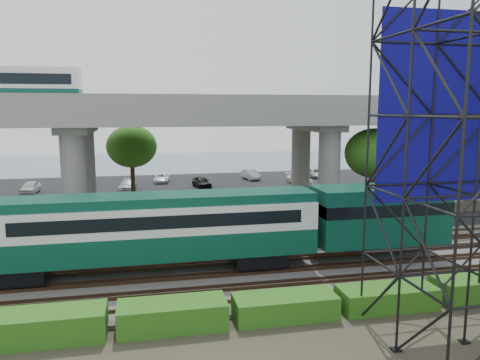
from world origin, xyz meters
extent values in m
plane|color=#474233|center=(0.00, 0.00, 0.00)|extent=(140.00, 140.00, 0.00)
cube|color=slate|center=(0.00, 2.00, 0.10)|extent=(90.00, 12.00, 0.20)
cube|color=black|center=(0.00, 10.50, 0.04)|extent=(90.00, 5.00, 0.08)
cube|color=black|center=(0.00, 34.00, 0.04)|extent=(90.00, 18.00, 0.08)
cube|color=#475B75|center=(0.00, 56.00, 0.01)|extent=(140.00, 40.00, 0.03)
cube|color=#472D1E|center=(0.00, -2.72, 0.28)|extent=(90.00, 0.08, 0.16)
cube|color=#472D1E|center=(0.00, -1.28, 0.28)|extent=(90.00, 0.08, 0.16)
cube|color=#472D1E|center=(0.00, -0.72, 0.28)|extent=(90.00, 0.08, 0.16)
cube|color=#472D1E|center=(0.00, 0.72, 0.28)|extent=(90.00, 0.08, 0.16)
cube|color=#472D1E|center=(0.00, 1.28, 0.28)|extent=(90.00, 0.08, 0.16)
cube|color=#472D1E|center=(0.00, 2.72, 0.28)|extent=(90.00, 0.08, 0.16)
cube|color=#472D1E|center=(0.00, 3.28, 0.28)|extent=(90.00, 0.08, 0.16)
cube|color=#472D1E|center=(0.00, 4.72, 0.28)|extent=(90.00, 0.08, 0.16)
cube|color=#472D1E|center=(0.00, 5.28, 0.28)|extent=(90.00, 0.08, 0.16)
cube|color=#472D1E|center=(0.00, 6.72, 0.28)|extent=(90.00, 0.08, 0.16)
cube|color=black|center=(-11.62, 2.00, 0.81)|extent=(3.00, 2.20, 0.90)
cube|color=black|center=(1.38, 2.00, 0.81)|extent=(3.00, 2.20, 0.90)
cube|color=#09402F|center=(-5.12, 2.00, 1.96)|extent=(19.00, 3.00, 1.40)
cube|color=silver|center=(-5.12, 2.00, 3.41)|extent=(19.00, 3.00, 1.50)
cube|color=#09402F|center=(-5.12, 2.00, 4.41)|extent=(19.00, 2.60, 0.50)
cube|color=black|center=(-4.12, 2.00, 3.46)|extent=(15.00, 3.06, 0.70)
cube|color=#09402F|center=(8.88, 2.00, 2.96)|extent=(8.00, 3.00, 3.40)
cube|color=#9E9B93|center=(0.00, 16.00, 8.60)|extent=(80.00, 12.00, 1.20)
cube|color=#9E9B93|center=(0.00, 10.25, 9.75)|extent=(80.00, 0.50, 1.10)
cube|color=#9E9B93|center=(0.00, 21.75, 9.75)|extent=(80.00, 0.50, 1.10)
cylinder|color=#9E9B93|center=(-10.00, 12.50, 4.00)|extent=(1.80, 1.80, 8.00)
cylinder|color=#9E9B93|center=(-10.00, 19.50, 4.00)|extent=(1.80, 1.80, 8.00)
cube|color=#9E9B93|center=(-10.00, 16.00, 7.70)|extent=(2.40, 9.00, 0.60)
cylinder|color=#9E9B93|center=(10.00, 12.50, 4.00)|extent=(1.80, 1.80, 8.00)
cylinder|color=#9E9B93|center=(10.00, 19.50, 4.00)|extent=(1.80, 1.80, 8.00)
cube|color=#9E9B93|center=(10.00, 16.00, 7.70)|extent=(2.40, 9.00, 0.60)
cylinder|color=#9E9B93|center=(28.00, 19.50, 4.00)|extent=(1.80, 1.80, 8.00)
cube|color=black|center=(-15.61, 16.00, 9.55)|extent=(12.00, 2.50, 0.70)
cube|color=#0F0B81|center=(8.84, -4.95, 9.30)|extent=(8.10, 0.08, 8.25)
cube|color=#285B14|center=(-9.00, -4.30, 0.60)|extent=(4.60, 1.80, 1.20)
cube|color=#285B14|center=(-4.00, -4.30, 0.58)|extent=(4.60, 1.80, 1.15)
cube|color=#285B14|center=(1.00, -4.30, 0.52)|extent=(4.60, 1.80, 1.03)
cube|color=#285B14|center=(6.00, -4.30, 0.51)|extent=(4.60, 1.80, 1.01)
cube|color=#285B14|center=(11.00, -4.30, 0.56)|extent=(4.60, 1.80, 1.12)
cylinder|color=#382314|center=(14.00, 12.50, 2.40)|extent=(0.44, 0.44, 4.80)
ellipsoid|color=#285B14|center=(14.00, 12.50, 5.60)|extent=(4.94, 4.94, 4.18)
cylinder|color=#382314|center=(-6.00, 24.00, 2.40)|extent=(0.44, 0.44, 4.80)
ellipsoid|color=#285B14|center=(-6.00, 24.00, 5.60)|extent=(4.94, 4.94, 4.18)
imported|color=silver|center=(-17.15, 31.00, 0.73)|extent=(1.83, 3.93, 1.30)
imported|color=#999CA0|center=(-12.39, 36.00, 0.73)|extent=(1.40, 3.94, 1.30)
imported|color=#B8BAC0|center=(-6.73, 31.00, 0.66)|extent=(2.19, 4.21, 1.17)
imported|color=white|center=(-2.65, 36.00, 0.62)|extent=(2.24, 4.08, 1.08)
imported|color=black|center=(1.79, 31.00, 0.72)|extent=(2.20, 4.00, 1.29)
imported|color=#9A9BA1|center=(8.92, 36.00, 0.74)|extent=(1.98, 4.16, 1.32)
imported|color=white|center=(13.91, 31.00, 0.70)|extent=(2.70, 4.59, 1.25)
imported|color=#ADB0B5|center=(18.03, 36.00, 0.65)|extent=(2.27, 4.23, 1.13)
camera|label=1|loc=(-5.08, -23.29, 9.26)|focal=35.00mm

